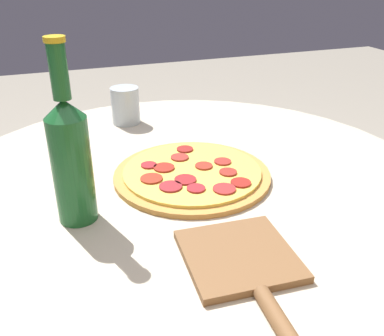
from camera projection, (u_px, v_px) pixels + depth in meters
name	position (u px, v px, depth m)	size (l,w,h in m)	color
table	(189.00, 250.00, 0.93)	(1.00, 1.00, 0.70)	#B2A893
pizza	(192.00, 174.00, 0.84)	(0.31, 0.31, 0.02)	#B77F3D
beer_bottle	(71.00, 156.00, 0.66)	(0.06, 0.06, 0.30)	#195628
pizza_paddle	(247.00, 270.00, 0.59)	(0.17, 0.32, 0.02)	brown
drinking_glass	(125.00, 105.00, 1.10)	(0.07, 0.07, 0.09)	#ADBCC6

